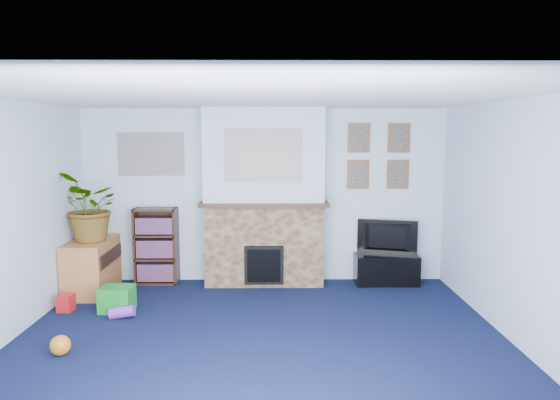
{
  "coord_description": "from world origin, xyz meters",
  "views": [
    {
      "loc": [
        0.15,
        -4.64,
        2.06
      ],
      "look_at": [
        0.2,
        0.87,
        1.33
      ],
      "focal_mm": 32.0,
      "sensor_mm": 36.0,
      "label": 1
    }
  ],
  "objects_px": {
    "tv_stand": "(386,268)",
    "television": "(387,238)",
    "bookshelf": "(157,247)",
    "sideboard": "(92,266)"
  },
  "relations": [
    {
      "from": "tv_stand",
      "to": "television",
      "type": "distance_m",
      "value": 0.42
    },
    {
      "from": "television",
      "to": "bookshelf",
      "type": "distance_m",
      "value": 3.17
    },
    {
      "from": "tv_stand",
      "to": "sideboard",
      "type": "height_order",
      "value": "sideboard"
    },
    {
      "from": "bookshelf",
      "to": "tv_stand",
      "type": "bearing_deg",
      "value": -1.38
    },
    {
      "from": "television",
      "to": "bookshelf",
      "type": "bearing_deg",
      "value": 13.97
    },
    {
      "from": "television",
      "to": "sideboard",
      "type": "xyz_separation_m",
      "value": [
        -3.92,
        -0.35,
        -0.29
      ]
    },
    {
      "from": "television",
      "to": "sideboard",
      "type": "bearing_deg",
      "value": 20.13
    },
    {
      "from": "tv_stand",
      "to": "television",
      "type": "bearing_deg",
      "value": 90.0
    },
    {
      "from": "tv_stand",
      "to": "bookshelf",
      "type": "height_order",
      "value": "bookshelf"
    },
    {
      "from": "tv_stand",
      "to": "sideboard",
      "type": "relative_size",
      "value": 0.97
    }
  ]
}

